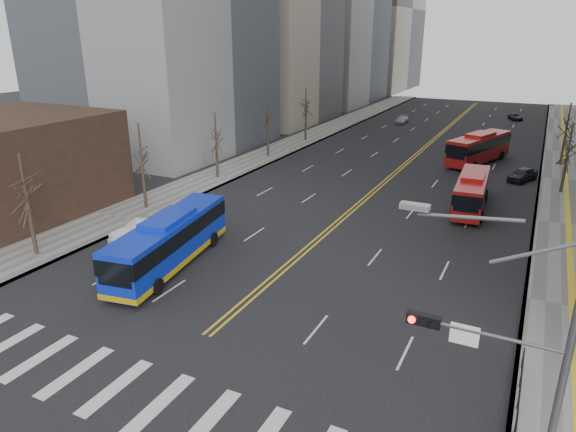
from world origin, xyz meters
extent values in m
plane|color=black|center=(0.00, 0.00, 0.00)|extent=(220.00, 220.00, 0.00)
cube|color=slate|center=(-16.50, 45.00, 0.07)|extent=(5.00, 130.00, 0.15)
cube|color=silver|center=(-8.27, 0.00, 0.01)|extent=(0.70, 4.00, 0.01)
cube|color=silver|center=(-5.91, 0.00, 0.01)|extent=(0.70, 4.00, 0.01)
cube|color=silver|center=(-3.55, 0.00, 0.01)|extent=(0.70, 4.00, 0.01)
cube|color=silver|center=(-1.18, 0.00, 0.01)|extent=(0.70, 4.00, 0.01)
cube|color=silver|center=(1.18, 0.00, 0.01)|extent=(0.70, 4.00, 0.01)
cube|color=silver|center=(3.55, 0.00, 0.01)|extent=(0.70, 4.00, 0.01)
cube|color=gold|center=(-0.20, 55.00, 0.01)|extent=(0.15, 100.00, 0.01)
cube|color=gold|center=(0.20, 55.00, 0.01)|extent=(0.15, 100.00, 0.01)
cube|color=gray|center=(-29.00, 125.00, 20.00)|extent=(18.00, 30.00, 40.00)
cylinder|color=slate|center=(15.20, 2.00, 4.00)|extent=(0.24, 0.24, 8.00)
cylinder|color=slate|center=(12.95, 2.00, 5.50)|extent=(4.50, 0.12, 0.12)
cube|color=black|center=(11.00, 2.00, 5.50)|extent=(1.10, 0.28, 0.38)
cylinder|color=#FF190C|center=(10.65, 1.84, 5.50)|extent=(0.24, 0.08, 0.24)
cylinder|color=black|center=(11.00, 1.84, 5.50)|extent=(0.24, 0.08, 0.24)
cylinder|color=black|center=(11.35, 1.84, 5.50)|extent=(0.24, 0.08, 0.24)
cube|color=white|center=(12.30, 2.00, 5.30)|extent=(0.90, 0.06, 0.70)
cube|color=#999993|center=(10.40, 2.00, 9.30)|extent=(0.90, 0.35, 0.18)
cube|color=black|center=(14.30, 6.00, 1.15)|extent=(0.04, 6.00, 0.04)
cylinder|color=black|center=(14.30, 4.50, 0.65)|extent=(0.06, 0.06, 1.00)
cylinder|color=black|center=(14.30, 6.00, 0.65)|extent=(0.06, 0.06, 1.00)
cylinder|color=black|center=(14.30, 7.50, 0.65)|extent=(0.06, 0.06, 1.00)
cylinder|color=black|center=(14.30, 9.00, 0.65)|extent=(0.06, 0.06, 1.00)
cylinder|color=#2C211B|center=(-16.00, 8.00, 1.88)|extent=(0.28, 0.28, 3.75)
cylinder|color=#2C211B|center=(-16.00, 19.00, 1.95)|extent=(0.28, 0.28, 3.90)
cylinder|color=#2C211B|center=(-16.00, 30.00, 1.80)|extent=(0.28, 0.28, 3.60)
cylinder|color=#2C211B|center=(-16.00, 41.00, 2.00)|extent=(0.28, 0.28, 4.00)
cylinder|color=#2C211B|center=(-16.00, 52.00, 1.90)|extent=(0.28, 0.28, 3.80)
cylinder|color=#2C211B|center=(16.00, 40.00, 1.75)|extent=(0.28, 0.28, 3.50)
cylinder|color=#2C211B|center=(16.00, 52.00, 1.88)|extent=(0.28, 0.28, 3.75)
cube|color=#0D2BCC|center=(-6.80, 10.86, 1.74)|extent=(4.28, 11.99, 2.78)
cube|color=black|center=(-6.80, 10.86, 2.29)|extent=(4.34, 12.02, 1.00)
cube|color=#0D2BCC|center=(-6.80, 10.86, 3.23)|extent=(2.59, 4.37, 0.40)
cube|color=#D0A10A|center=(-6.80, 10.86, 0.55)|extent=(4.34, 12.02, 0.35)
cylinder|color=black|center=(-7.41, 6.95, 0.50)|extent=(0.45, 1.03, 1.00)
cylinder|color=black|center=(-5.00, 7.34, 0.50)|extent=(0.45, 1.03, 1.00)
cylinder|color=black|center=(-8.61, 14.38, 0.50)|extent=(0.45, 1.03, 1.00)
cylinder|color=black|center=(-6.19, 14.77, 0.50)|extent=(0.45, 1.03, 1.00)
cube|color=#B21613|center=(8.95, 31.32, 1.59)|extent=(2.71, 9.81, 2.47)
cube|color=black|center=(8.95, 31.32, 2.10)|extent=(2.77, 9.83, 0.90)
cube|color=#B21613|center=(8.95, 31.32, 2.92)|extent=(1.94, 3.49, 0.40)
cylinder|color=black|center=(8.01, 28.16, 0.50)|extent=(0.35, 1.01, 1.00)
cylinder|color=black|center=(10.22, 28.28, 0.50)|extent=(0.35, 1.01, 1.00)
cylinder|color=black|center=(7.69, 34.37, 0.50)|extent=(0.35, 1.01, 1.00)
cylinder|color=black|center=(9.89, 34.48, 0.50)|extent=(0.35, 1.01, 1.00)
cube|color=#B21613|center=(7.35, 49.04, 1.78)|extent=(5.91, 11.26, 2.86)
cube|color=black|center=(7.35, 49.04, 2.34)|extent=(5.98, 11.30, 1.03)
cube|color=#B21613|center=(7.35, 49.04, 3.31)|extent=(3.14, 4.30, 0.40)
cylinder|color=black|center=(5.03, 46.09, 0.50)|extent=(0.60, 1.04, 1.00)
cylinder|color=black|center=(7.41, 45.29, 0.50)|extent=(0.60, 1.04, 1.00)
cylinder|color=black|center=(7.30, 52.79, 0.50)|extent=(0.60, 1.04, 1.00)
cylinder|color=black|center=(9.67, 51.98, 0.50)|extent=(0.60, 1.04, 1.00)
imported|color=white|center=(-11.39, 13.39, 0.78)|extent=(2.92, 5.03, 1.57)
imported|color=black|center=(12.47, 42.95, 0.68)|extent=(3.12, 4.29, 1.36)
imported|color=#A3A3A9|center=(-7.67, 72.45, 0.60)|extent=(1.78, 4.18, 1.20)
imported|color=black|center=(9.10, 84.81, 0.53)|extent=(2.90, 4.21, 1.07)
camera|label=1|loc=(13.52, -13.01, 14.30)|focal=32.00mm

